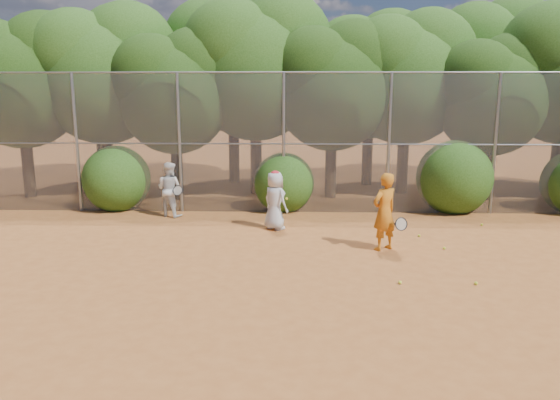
{
  "coord_description": "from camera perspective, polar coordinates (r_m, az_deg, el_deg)",
  "views": [
    {
      "loc": [
        -0.64,
        -9.6,
        3.67
      ],
      "look_at": [
        -1.0,
        2.5,
        1.1
      ],
      "focal_mm": 35.0,
      "sensor_mm": 36.0,
      "label": 1
    }
  ],
  "objects": [
    {
      "name": "tree_0",
      "position": [
        19.72,
        -25.38,
        11.62
      ],
      "size": [
        4.38,
        3.81,
        6.0
      ],
      "color": "black",
      "rests_on": "ground"
    },
    {
      "name": "player_white",
      "position": [
        15.69,
        -11.47,
        1.11
      ],
      "size": [
        0.93,
        0.83,
        1.55
      ],
      "rotation": [
        0.0,
        0.0,
        2.74
      ],
      "color": "silver",
      "rests_on": "ground"
    },
    {
      "name": "tree_5",
      "position": [
        19.01,
        13.25,
        12.82
      ],
      "size": [
        4.51,
        3.92,
        6.17
      ],
      "color": "black",
      "rests_on": "ground"
    },
    {
      "name": "ball_3",
      "position": [
        10.58,
        12.43,
        -8.41
      ],
      "size": [
        0.07,
        0.07,
        0.07
      ],
      "primitive_type": "sphere",
      "color": "#C1CF25",
      "rests_on": "ground"
    },
    {
      "name": "tree_10",
      "position": [
        20.8,
        -4.79,
        14.59
      ],
      "size": [
        5.15,
        4.48,
        7.06
      ],
      "color": "black",
      "rests_on": "ground"
    },
    {
      "name": "tree_4",
      "position": [
        17.88,
        5.66,
        12.21
      ],
      "size": [
        4.19,
        3.64,
        5.73
      ],
      "color": "black",
      "rests_on": "ground"
    },
    {
      "name": "ball_4",
      "position": [
        15.41,
        20.34,
        -2.43
      ],
      "size": [
        0.07,
        0.07,
        0.07
      ],
      "primitive_type": "sphere",
      "color": "#C1CF25",
      "rests_on": "ground"
    },
    {
      "name": "bush_2",
      "position": [
        16.76,
        17.77,
        2.59
      ],
      "size": [
        2.2,
        2.2,
        2.2
      ],
      "primitive_type": "sphere",
      "color": "#234812",
      "rests_on": "ground"
    },
    {
      "name": "tree_11",
      "position": [
        20.43,
        9.55,
        13.21
      ],
      "size": [
        4.64,
        4.03,
        6.35
      ],
      "color": "black",
      "rests_on": "ground"
    },
    {
      "name": "tree_2",
      "position": [
        17.85,
        -10.84,
        11.5
      ],
      "size": [
        3.99,
        3.47,
        5.47
      ],
      "color": "black",
      "rests_on": "ground"
    },
    {
      "name": "player_yellow",
      "position": [
        12.42,
        10.86,
        -1.22
      ],
      "size": [
        0.89,
        0.71,
        1.76
      ],
      "rotation": [
        0.0,
        0.0,
        3.75
      ],
      "color": "orange",
      "rests_on": "ground"
    },
    {
      "name": "tree_1",
      "position": [
        19.21,
        -17.91,
        12.9
      ],
      "size": [
        4.64,
        4.03,
        6.35
      ],
      "color": "black",
      "rests_on": "ground"
    },
    {
      "name": "ball_0",
      "position": [
        12.95,
        16.78,
        -4.84
      ],
      "size": [
        0.07,
        0.07,
        0.07
      ],
      "primitive_type": "sphere",
      "color": "#C1CF25",
      "rests_on": "ground"
    },
    {
      "name": "tree_9",
      "position": [
        21.72,
        -18.44,
        13.16
      ],
      "size": [
        4.83,
        4.2,
        6.62
      ],
      "color": "black",
      "rests_on": "ground"
    },
    {
      "name": "ground",
      "position": [
        10.3,
        5.22,
        -8.95
      ],
      "size": [
        80.0,
        80.0,
        0.0
      ],
      "primitive_type": "plane",
      "color": "#9B5323",
      "rests_on": "ground"
    },
    {
      "name": "bush_0",
      "position": [
        16.99,
        -16.73,
        2.44
      ],
      "size": [
        2.0,
        2.0,
        2.0
      ],
      "primitive_type": "sphere",
      "color": "#234812",
      "rests_on": "ground"
    },
    {
      "name": "player_teen",
      "position": [
        13.96,
        -0.52,
        -0.04
      ],
      "size": [
        0.87,
        0.85,
        1.53
      ],
      "rotation": [
        0.0,
        0.0,
        2.39
      ],
      "color": "silver",
      "rests_on": "ground"
    },
    {
      "name": "tree_3",
      "position": [
        18.5,
        -2.4,
        14.23
      ],
      "size": [
        4.89,
        4.26,
        6.7
      ],
      "color": "black",
      "rests_on": "ground"
    },
    {
      "name": "bush_1",
      "position": [
        16.15,
        0.4,
        2.11
      ],
      "size": [
        1.8,
        1.8,
        1.8
      ],
      "primitive_type": "sphere",
      "color": "#234812",
      "rests_on": "ground"
    },
    {
      "name": "fence_back",
      "position": [
        15.69,
        3.61,
        6.05
      ],
      "size": [
        20.05,
        0.09,
        4.03
      ],
      "color": "gray",
      "rests_on": "ground"
    },
    {
      "name": "tree_6",
      "position": [
        18.69,
        21.42,
        10.56
      ],
      "size": [
        3.86,
        3.36,
        5.29
      ],
      "color": "black",
      "rests_on": "ground"
    },
    {
      "name": "tree_12",
      "position": [
        22.07,
        21.35,
        13.38
      ],
      "size": [
        5.02,
        4.37,
        6.88
      ],
      "color": "black",
      "rests_on": "ground"
    },
    {
      "name": "ball_2",
      "position": [
        10.93,
        19.79,
        -8.19
      ],
      "size": [
        0.07,
        0.07,
        0.07
      ],
      "primitive_type": "sphere",
      "color": "#C1CF25",
      "rests_on": "ground"
    },
    {
      "name": "ball_1",
      "position": [
        13.85,
        14.34,
        -3.62
      ],
      "size": [
        0.07,
        0.07,
        0.07
      ],
      "primitive_type": "sphere",
      "color": "#C1CF25",
      "rests_on": "ground"
    }
  ]
}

